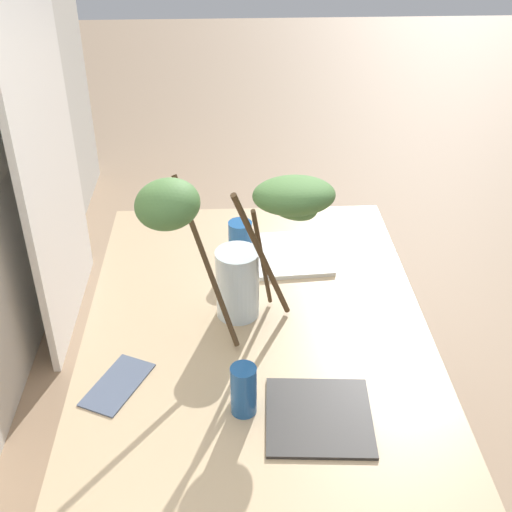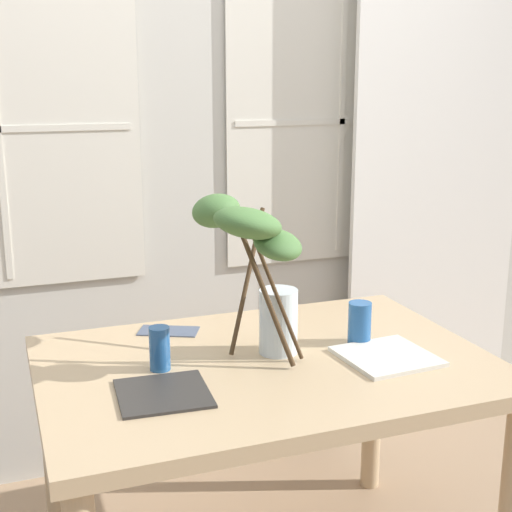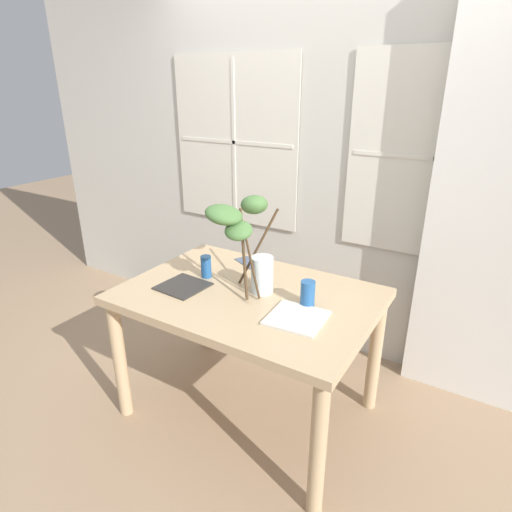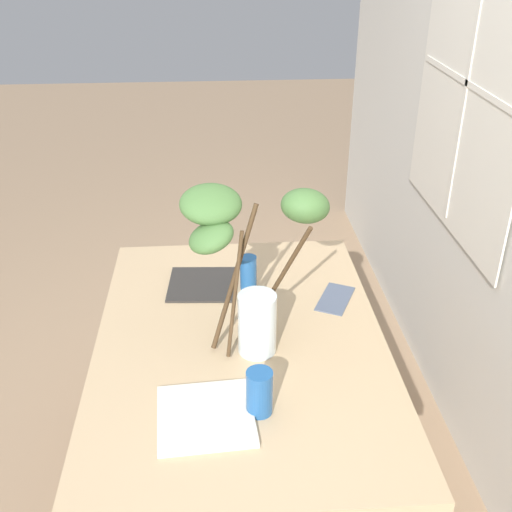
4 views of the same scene
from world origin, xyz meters
name	(u,v)px [view 2 (image 2 of 4)]	position (x,y,z in m)	size (l,w,h in m)	color
back_wall_with_windows	(179,105)	(0.00, 0.98, 1.50)	(5.28, 0.14, 3.00)	beige
curtain_sheer_side	(438,168)	(1.12, 0.81, 1.21)	(0.84, 0.03, 2.43)	white
dining_table	(266,394)	(0.00, 0.00, 0.67)	(1.33, 0.93, 0.78)	tan
vase_with_branches	(255,261)	(-0.02, 0.03, 1.08)	(0.34, 0.53, 0.51)	silver
drinking_glass_blue_left	(160,348)	(-0.31, 0.04, 0.84)	(0.06, 0.06, 0.13)	#235693
drinking_glass_blue_right	(360,323)	(0.33, 0.03, 0.85)	(0.07, 0.07, 0.13)	#235693
plate_square_left	(163,393)	(-0.34, -0.13, 0.78)	(0.24, 0.24, 0.01)	#2D2B28
plate_square_right	(387,356)	(0.34, -0.11, 0.79)	(0.26, 0.26, 0.01)	silver
napkin_folded	(169,331)	(-0.22, 0.35, 0.78)	(0.19, 0.10, 0.00)	#4C566B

